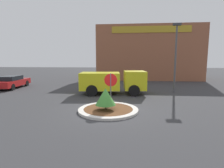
{
  "coord_description": "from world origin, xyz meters",
  "views": [
    {
      "loc": [
        1.17,
        -9.91,
        2.98
      ],
      "look_at": [
        -0.06,
        2.98,
        1.19
      ],
      "focal_mm": 28.0,
      "sensor_mm": 36.0,
      "label": 1
    }
  ],
  "objects_px": {
    "stop_sign": "(111,84)",
    "utility_truck": "(112,81)",
    "light_pole": "(176,52)",
    "parked_sedan_red": "(12,82)"
  },
  "relations": [
    {
      "from": "stop_sign",
      "to": "utility_truck",
      "type": "bearing_deg",
      "value": 93.96
    },
    {
      "from": "stop_sign",
      "to": "light_pole",
      "type": "xyz_separation_m",
      "value": [
        5.3,
        5.84,
        2.14
      ]
    },
    {
      "from": "utility_truck",
      "to": "parked_sedan_red",
      "type": "distance_m",
      "value": 11.14
    },
    {
      "from": "parked_sedan_red",
      "to": "light_pole",
      "type": "relative_size",
      "value": 0.76
    },
    {
      "from": "utility_truck",
      "to": "light_pole",
      "type": "xyz_separation_m",
      "value": [
        5.61,
        1.29,
        2.51
      ]
    },
    {
      "from": "utility_truck",
      "to": "light_pole",
      "type": "relative_size",
      "value": 0.94
    },
    {
      "from": "stop_sign",
      "to": "light_pole",
      "type": "bearing_deg",
      "value": 47.77
    },
    {
      "from": "utility_truck",
      "to": "stop_sign",
      "type": "bearing_deg",
      "value": -91.53
    },
    {
      "from": "stop_sign",
      "to": "utility_truck",
      "type": "xyz_separation_m",
      "value": [
        -0.31,
        4.55,
        -0.37
      ]
    },
    {
      "from": "utility_truck",
      "to": "parked_sedan_red",
      "type": "relative_size",
      "value": 1.23
    }
  ]
}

